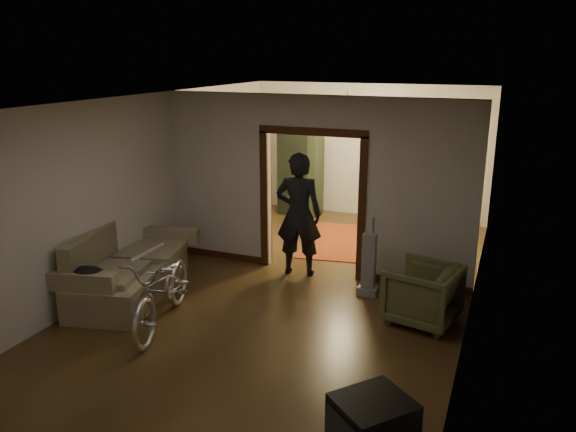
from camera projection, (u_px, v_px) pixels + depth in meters
The scene contains 23 objects.
floor at pixel (295, 287), 8.46m from camera, with size 5.00×8.50×0.01m, color #382512.
ceiling at pixel (296, 98), 7.68m from camera, with size 5.00×8.50×0.01m, color white.
wall_back at pixel (369, 151), 11.85m from camera, with size 5.00×0.02×2.80m, color beige.
wall_left at pixel (150, 183), 8.97m from camera, with size 0.02×8.50×2.80m, color beige.
wall_right at pixel (478, 215), 7.17m from camera, with size 0.02×8.50×2.80m, color beige.
partition_wall at pixel (313, 186), 8.74m from camera, with size 5.00×0.14×2.80m, color beige.
door_casing at pixel (313, 205), 8.82m from camera, with size 1.74×0.20×2.32m, color #381C0C.
far_window at pixel (402, 146), 11.52m from camera, with size 0.98×0.06×1.28m, color black.
chandelier at pixel (347, 114), 10.03m from camera, with size 0.24×0.24×0.24m, color #FFE0A5.
light_switch at pixel (378, 203), 8.33m from camera, with size 0.08×0.01×0.12m, color silver.
sofa at pixel (129, 261), 8.09m from camera, with size 1.00×2.23×1.03m, color #726C4C.
rolled_paper at pixel (147, 254), 8.32m from camera, with size 0.10×0.10×0.80m, color beige.
jacket at pixel (87, 272), 7.22m from camera, with size 0.48×0.36×0.14m, color black.
bicycle at pixel (163, 289), 7.17m from camera, with size 0.66×1.90×1.00m, color silver.
armchair at pixel (422, 294), 7.27m from camera, with size 0.84×0.86×0.78m, color brown.
crt_tv at pixel (372, 427), 4.21m from camera, with size 0.54×0.48×0.47m, color black.
vacuum at pixel (369, 264), 8.09m from camera, with size 0.29×0.23×0.93m, color gray.
person at pixel (299, 214), 8.73m from camera, with size 0.72×0.47×1.97m, color black.
oriental_rug at pixel (348, 241), 10.48m from camera, with size 1.65×2.17×0.02m, color maroon.
locker at pixel (301, 173), 12.13m from camera, with size 0.90×0.50×1.79m, color #242E1C.
globe at pixel (301, 125), 11.84m from camera, with size 0.28×0.28×0.28m, color #1E5972.
desk at pixel (410, 212), 11.12m from camera, with size 0.96×0.54×0.71m, color black.
desk_chair at pixel (374, 208), 11.14m from camera, with size 0.39×0.39×0.88m, color black.
Camera 1 is at (2.84, -7.29, 3.40)m, focal length 35.00 mm.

